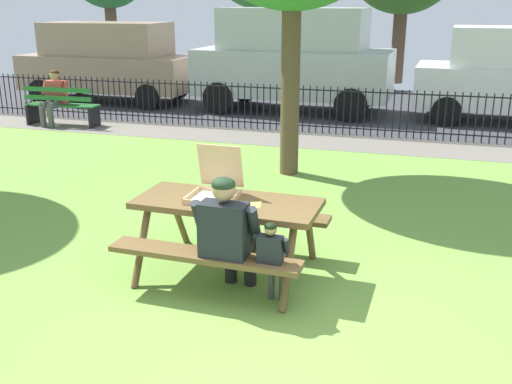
# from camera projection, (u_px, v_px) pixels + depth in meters

# --- Properties ---
(ground) EXTENTS (28.00, 12.04, 0.02)m
(ground) POSITION_uv_depth(u_px,v_px,m) (322.00, 254.00, 6.42)
(ground) COLOR #6F9C3E
(cobblestone_walkway) EXTENTS (28.00, 1.40, 0.01)m
(cobblestone_walkway) POSITION_uv_depth(u_px,v_px,m) (374.00, 145.00, 11.27)
(cobblestone_walkway) COLOR slate
(street_asphalt) EXTENTS (28.00, 6.74, 0.01)m
(street_asphalt) POSITION_uv_depth(u_px,v_px,m) (391.00, 109.00, 14.97)
(street_asphalt) COLOR #38383D
(picnic_table_foreground) EXTENTS (1.84, 1.53, 0.79)m
(picnic_table_foreground) POSITION_uv_depth(u_px,v_px,m) (227.00, 217.00, 5.79)
(picnic_table_foreground) COLOR brown
(picnic_table_foreground) RESTS_ON ground
(pizza_box_open) EXTENTS (0.45, 0.52, 0.51)m
(pizza_box_open) POSITION_uv_depth(u_px,v_px,m) (216.00, 185.00, 5.81)
(pizza_box_open) COLOR tan
(pizza_box_open) RESTS_ON picnic_table_foreground
(pizza_slice_on_table) EXTENTS (0.23, 0.30, 0.02)m
(pizza_slice_on_table) POSITION_uv_depth(u_px,v_px,m) (250.00, 205.00, 5.58)
(pizza_slice_on_table) COLOR #EDD055
(pizza_slice_on_table) RESTS_ON picnic_table_foreground
(adult_at_table) EXTENTS (0.62, 0.60, 1.19)m
(adult_at_table) POSITION_uv_depth(u_px,v_px,m) (228.00, 232.00, 5.26)
(adult_at_table) COLOR black
(adult_at_table) RESTS_ON ground
(child_at_table) EXTENTS (0.32, 0.31, 0.83)m
(child_at_table) POSITION_uv_depth(u_px,v_px,m) (272.00, 255.00, 5.15)
(child_at_table) COLOR #464646
(child_at_table) RESTS_ON ground
(iron_fence_streetside) EXTENTS (19.57, 0.03, 0.97)m
(iron_fence_streetside) POSITION_uv_depth(u_px,v_px,m) (379.00, 113.00, 11.75)
(iron_fence_streetside) COLOR black
(iron_fence_streetside) RESTS_ON ground
(park_bench_left) EXTENTS (1.62, 0.53, 0.85)m
(park_bench_left) POSITION_uv_depth(u_px,v_px,m) (62.00, 107.00, 12.86)
(park_bench_left) COLOR #256A2E
(park_bench_left) RESTS_ON ground
(person_on_park_bench) EXTENTS (0.62, 0.60, 1.19)m
(person_on_park_bench) POSITION_uv_depth(u_px,v_px,m) (54.00, 95.00, 12.85)
(person_on_park_bench) COLOR #4A4A4A
(person_on_park_bench) RESTS_ON ground
(parked_car_far_left) EXTENTS (4.60, 1.95, 2.08)m
(parked_car_far_left) POSITION_uv_depth(u_px,v_px,m) (108.00, 60.00, 15.73)
(parked_car_far_left) COLOR #9D8069
(parked_car_far_left) RESTS_ON ground
(parked_car_left) EXTENTS (4.75, 2.17, 2.46)m
(parked_car_left) POSITION_uv_depth(u_px,v_px,m) (294.00, 58.00, 14.28)
(parked_car_left) COLOR #B5BAB6
(parked_car_left) RESTS_ON ground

